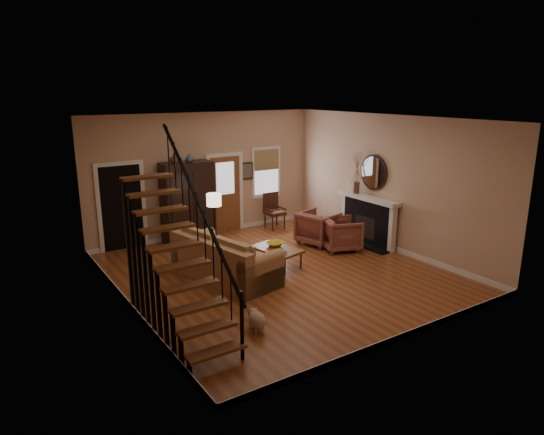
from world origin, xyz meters
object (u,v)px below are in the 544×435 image
armchair_right (318,228)px  floor_lamp (215,225)px  armoire (188,203)px  armchair_left (341,234)px  coffee_table (277,257)px  sofa (225,258)px  side_chair (275,211)px

armchair_right → floor_lamp: (-2.65, 0.60, 0.34)m
armoire → armchair_left: size_ratio=2.38×
coffee_table → armchair_right: armchair_right is taller
armchair_left → floor_lamp: bearing=84.6°
sofa → armchair_left: bearing=-9.9°
armchair_left → floor_lamp: floor_lamp is taller
armoire → side_chair: (2.55, -0.20, -0.54)m
coffee_table → floor_lamp: (-0.83, 1.41, 0.54)m
floor_lamp → coffee_table: bearing=-59.5°
armoire → armchair_right: 3.42m
armchair_left → armchair_right: size_ratio=0.95×
sofa → side_chair: bearing=29.0°
sofa → armchair_left: sofa is taller
coffee_table → floor_lamp: floor_lamp is taller
armchair_right → floor_lamp: bearing=62.0°
armchair_left → sofa: bearing=111.6°
armchair_right → side_chair: size_ratio=0.91×
side_chair → armchair_left: bearing=-82.0°
sofa → side_chair: 3.94m
armchair_right → armoire: bearing=38.9°
coffee_table → sofa: bearing=-179.2°
armoire → sofa: 2.89m
armchair_right → side_chair: (-0.18, 1.77, 0.09)m
coffee_table → armoire: bearing=108.0°
armchair_right → side_chair: bearing=-9.6°
coffee_table → side_chair: side_chair is taller
coffee_table → armchair_right: (1.82, 0.82, 0.20)m
coffee_table → side_chair: bearing=57.5°
sofa → side_chair: side_chair is taller
sofa → floor_lamp: (0.48, 1.43, 0.30)m
sofa → side_chair: size_ratio=2.40×
coffee_table → side_chair: 3.08m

